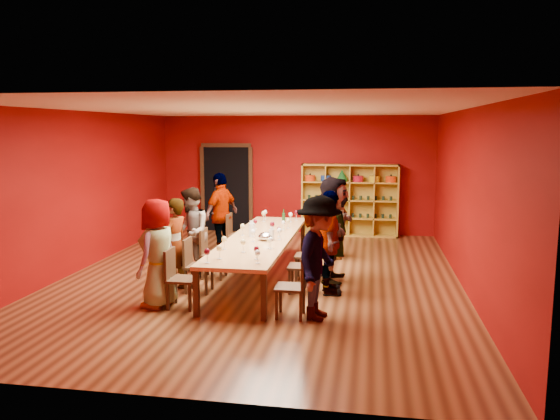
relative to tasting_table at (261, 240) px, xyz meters
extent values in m
cube|color=#4C2814|center=(0.00, 0.00, -0.71)|extent=(7.10, 9.10, 0.02)
cube|color=#710605|center=(0.00, 4.51, 0.80)|extent=(7.10, 0.02, 3.00)
cube|color=#710605|center=(0.00, -4.51, 0.80)|extent=(7.10, 0.02, 3.00)
cube|color=#710605|center=(-3.51, 0.00, 0.80)|extent=(0.02, 9.10, 3.00)
cube|color=#710605|center=(3.51, 0.00, 0.80)|extent=(0.02, 9.10, 3.00)
cube|color=white|center=(0.00, 0.00, 2.31)|extent=(7.10, 9.10, 0.02)
cube|color=tan|center=(0.00, 0.00, 0.02)|extent=(1.10, 4.50, 0.06)
cube|color=black|center=(-0.49, -2.17, -0.35)|extent=(0.08, 0.08, 0.69)
cube|color=black|center=(-0.49, 2.17, -0.35)|extent=(0.08, 0.08, 0.69)
cube|color=black|center=(0.49, -2.17, -0.35)|extent=(0.08, 0.08, 0.69)
cube|color=black|center=(0.49, 2.17, -0.35)|extent=(0.08, 0.08, 0.69)
cube|color=black|center=(-1.80, 4.44, 0.40)|extent=(1.20, 0.14, 2.20)
cube|color=black|center=(-1.80, 4.37, 1.55)|extent=(1.32, 0.06, 0.10)
cube|color=black|center=(-2.45, 4.37, 0.40)|extent=(0.10, 0.06, 2.20)
cube|color=black|center=(-1.15, 4.37, 0.40)|extent=(0.10, 0.06, 2.20)
cube|color=#B68F29|center=(0.22, 4.28, 0.20)|extent=(0.04, 0.40, 1.80)
cube|color=#B68F29|center=(2.58, 4.28, 0.20)|extent=(0.04, 0.40, 1.80)
cube|color=#B68F29|center=(1.40, 4.28, 1.08)|extent=(2.40, 0.40, 0.04)
cube|color=#B68F29|center=(1.40, 4.28, -0.68)|extent=(2.40, 0.40, 0.04)
cube|color=#B68F29|center=(1.40, 4.47, 0.20)|extent=(2.40, 0.02, 1.80)
cube|color=#B68F29|center=(1.40, 4.28, -0.25)|extent=(2.36, 0.38, 0.03)
cube|color=#B68F29|center=(1.40, 4.28, 0.20)|extent=(2.36, 0.38, 0.03)
cube|color=#B68F29|center=(1.40, 4.28, 0.65)|extent=(2.36, 0.38, 0.03)
cube|color=#B68F29|center=(0.80, 4.28, 0.20)|extent=(0.03, 0.38, 1.76)
cube|color=#B68F29|center=(1.40, 4.28, 0.20)|extent=(0.03, 0.38, 1.76)
cube|color=#B68F29|center=(2.00, 4.28, 0.20)|extent=(0.03, 0.38, 1.76)
cylinder|color=#E63F0D|center=(0.40, 4.28, 0.74)|extent=(0.26, 0.26, 0.15)
sphere|color=black|center=(0.40, 4.28, 0.84)|extent=(0.05, 0.05, 0.05)
cylinder|color=#163A97|center=(0.80, 4.28, 0.74)|extent=(0.26, 0.26, 0.15)
sphere|color=black|center=(0.80, 4.28, 0.84)|extent=(0.05, 0.05, 0.05)
cylinder|color=#196729|center=(1.20, 4.28, 0.71)|extent=(0.26, 0.26, 0.08)
cone|color=#196729|center=(1.20, 4.28, 0.86)|extent=(0.24, 0.24, 0.22)
cylinder|color=#A7132A|center=(1.60, 4.28, 0.74)|extent=(0.26, 0.26, 0.15)
sphere|color=black|center=(1.60, 4.28, 0.84)|extent=(0.05, 0.05, 0.05)
cylinder|color=yellow|center=(2.00, 4.28, 0.74)|extent=(0.26, 0.26, 0.15)
sphere|color=black|center=(2.00, 4.28, 0.84)|extent=(0.05, 0.05, 0.05)
cylinder|color=#E63F0D|center=(2.40, 4.28, 0.74)|extent=(0.26, 0.26, 0.15)
sphere|color=black|center=(2.40, 4.28, 0.84)|extent=(0.05, 0.05, 0.05)
cylinder|color=black|center=(0.38, 4.28, -0.18)|extent=(0.07, 0.07, 0.10)
cylinder|color=black|center=(0.56, 4.28, -0.18)|extent=(0.07, 0.07, 0.10)
cylinder|color=black|center=(0.75, 4.28, -0.18)|extent=(0.07, 0.07, 0.10)
cylinder|color=black|center=(0.93, 4.28, -0.18)|extent=(0.07, 0.07, 0.10)
cylinder|color=black|center=(1.12, 4.28, -0.18)|extent=(0.07, 0.07, 0.10)
cylinder|color=black|center=(1.30, 4.28, -0.18)|extent=(0.07, 0.07, 0.10)
cylinder|color=black|center=(1.49, 4.28, -0.18)|extent=(0.07, 0.07, 0.10)
cylinder|color=black|center=(1.67, 4.28, -0.18)|extent=(0.07, 0.07, 0.10)
cylinder|color=black|center=(1.86, 4.28, -0.18)|extent=(0.07, 0.07, 0.10)
cylinder|color=black|center=(2.04, 4.28, -0.18)|extent=(0.07, 0.07, 0.10)
cylinder|color=black|center=(2.23, 4.28, -0.18)|extent=(0.07, 0.07, 0.10)
cylinder|color=black|center=(2.42, 4.28, -0.18)|extent=(0.07, 0.07, 0.10)
cylinder|color=black|center=(0.38, 4.28, 0.27)|extent=(0.07, 0.07, 0.10)
cylinder|color=black|center=(0.56, 4.28, 0.27)|extent=(0.07, 0.07, 0.10)
cylinder|color=black|center=(0.75, 4.28, 0.27)|extent=(0.07, 0.07, 0.10)
cylinder|color=black|center=(0.93, 4.28, 0.27)|extent=(0.07, 0.07, 0.10)
cylinder|color=black|center=(1.12, 4.28, 0.27)|extent=(0.07, 0.07, 0.10)
cylinder|color=black|center=(1.30, 4.28, 0.27)|extent=(0.07, 0.07, 0.10)
cylinder|color=black|center=(1.49, 4.28, 0.27)|extent=(0.07, 0.07, 0.10)
cylinder|color=black|center=(1.67, 4.28, 0.27)|extent=(0.07, 0.07, 0.10)
cylinder|color=black|center=(1.86, 4.28, 0.27)|extent=(0.07, 0.07, 0.10)
cylinder|color=black|center=(2.04, 4.28, 0.27)|extent=(0.07, 0.07, 0.10)
cylinder|color=black|center=(2.23, 4.28, 0.27)|extent=(0.07, 0.07, 0.10)
cylinder|color=black|center=(2.42, 4.28, 0.27)|extent=(0.07, 0.07, 0.10)
cube|color=black|center=(-0.83, -1.80, -0.27)|extent=(0.42, 0.42, 0.04)
cube|color=black|center=(-1.02, -1.80, -0.03)|extent=(0.04, 0.40, 0.44)
cube|color=black|center=(-1.00, -1.97, -0.49)|extent=(0.04, 0.04, 0.41)
cube|color=black|center=(-0.66, -1.97, -0.49)|extent=(0.04, 0.04, 0.41)
cube|color=black|center=(-1.00, -1.63, -0.49)|extent=(0.04, 0.04, 0.41)
cube|color=black|center=(-0.66, -1.63, -0.49)|extent=(0.04, 0.04, 0.41)
imported|color=#6189C9|center=(-1.20, -1.80, 0.12)|extent=(0.58, 0.87, 1.64)
cube|color=black|center=(-0.83, -1.00, -0.27)|extent=(0.42, 0.42, 0.04)
cube|color=black|center=(-1.02, -1.00, -0.03)|extent=(0.04, 0.40, 0.44)
cube|color=black|center=(-1.00, -1.17, -0.49)|extent=(0.04, 0.04, 0.41)
cube|color=black|center=(-0.66, -1.17, -0.49)|extent=(0.04, 0.04, 0.41)
cube|color=black|center=(-1.00, -0.83, -0.49)|extent=(0.04, 0.04, 0.41)
cube|color=black|center=(-0.66, -0.83, -0.49)|extent=(0.04, 0.04, 0.41)
imported|color=white|center=(-1.24, -1.00, 0.08)|extent=(0.57, 0.67, 1.55)
cube|color=black|center=(-0.83, -0.12, -0.27)|extent=(0.42, 0.42, 0.04)
cube|color=black|center=(-1.02, -0.12, -0.03)|extent=(0.04, 0.40, 0.44)
cube|color=black|center=(-1.00, -0.29, -0.49)|extent=(0.04, 0.04, 0.41)
cube|color=black|center=(-0.66, -0.29, -0.49)|extent=(0.04, 0.04, 0.41)
cube|color=black|center=(-1.00, 0.05, -0.49)|extent=(0.04, 0.04, 0.41)
cube|color=black|center=(-0.66, 0.05, -0.49)|extent=(0.04, 0.04, 0.41)
imported|color=pink|center=(-1.25, -0.12, 0.12)|extent=(0.70, 0.90, 1.63)
cube|color=black|center=(-0.83, 1.67, -0.27)|extent=(0.42, 0.42, 0.04)
cube|color=black|center=(-1.02, 1.67, -0.03)|extent=(0.04, 0.40, 0.44)
cube|color=black|center=(-1.00, 1.50, -0.49)|extent=(0.04, 0.04, 0.41)
cube|color=black|center=(-0.66, 1.50, -0.49)|extent=(0.04, 0.04, 0.41)
cube|color=black|center=(-1.00, 1.84, -0.49)|extent=(0.04, 0.04, 0.41)
cube|color=black|center=(-0.66, 1.84, -0.49)|extent=(0.04, 0.04, 0.41)
imported|color=#15193B|center=(-1.19, 1.67, 0.18)|extent=(0.82, 1.13, 1.76)
cube|color=black|center=(0.83, -1.94, -0.27)|extent=(0.42, 0.42, 0.04)
cube|color=black|center=(1.02, -1.94, -0.03)|extent=(0.04, 0.40, 0.44)
cube|color=black|center=(0.66, -2.11, -0.49)|extent=(0.04, 0.04, 0.41)
cube|color=black|center=(1.00, -2.11, -0.49)|extent=(0.04, 0.04, 0.41)
cube|color=black|center=(0.66, -1.77, -0.49)|extent=(0.04, 0.04, 0.41)
cube|color=black|center=(1.00, -1.77, -0.49)|extent=(0.04, 0.04, 0.41)
imported|color=#608BC5|center=(1.23, -1.94, 0.18)|extent=(0.66, 1.20, 1.75)
cube|color=black|center=(0.83, -0.74, -0.27)|extent=(0.42, 0.42, 0.04)
cube|color=black|center=(1.02, -0.74, -0.03)|extent=(0.04, 0.40, 0.44)
cube|color=black|center=(0.66, -0.91, -0.49)|extent=(0.04, 0.04, 0.41)
cube|color=black|center=(1.00, -0.91, -0.49)|extent=(0.04, 0.04, 0.41)
cube|color=black|center=(0.66, -0.57, -0.49)|extent=(0.04, 0.04, 0.41)
cube|color=black|center=(1.00, -0.57, -0.49)|extent=(0.04, 0.04, 0.41)
imported|color=#5F8BC4|center=(1.28, -0.74, 0.15)|extent=(0.58, 1.04, 1.69)
cube|color=black|center=(0.83, 0.05, -0.27)|extent=(0.42, 0.42, 0.04)
cube|color=black|center=(1.02, 0.05, -0.03)|extent=(0.04, 0.40, 0.44)
cube|color=black|center=(0.66, -0.12, -0.49)|extent=(0.04, 0.04, 0.41)
cube|color=black|center=(1.00, -0.12, -0.49)|extent=(0.04, 0.04, 0.41)
cube|color=black|center=(0.66, 0.22, -0.49)|extent=(0.04, 0.04, 0.41)
cube|color=black|center=(1.00, 0.22, -0.49)|extent=(0.04, 0.04, 0.41)
imported|color=#5F93C3|center=(1.29, 0.05, 0.23)|extent=(0.55, 1.73, 1.85)
cube|color=black|center=(0.83, 1.80, -0.27)|extent=(0.42, 0.42, 0.04)
cube|color=black|center=(1.02, 1.80, -0.03)|extent=(0.04, 0.40, 0.44)
cube|color=black|center=(0.66, 1.63, -0.49)|extent=(0.04, 0.04, 0.41)
cube|color=black|center=(1.00, 1.63, -0.49)|extent=(0.04, 0.04, 0.41)
cube|color=black|center=(0.66, 1.97, -0.49)|extent=(0.04, 0.04, 0.41)
cube|color=black|center=(1.00, 1.97, -0.49)|extent=(0.04, 0.04, 0.41)
imported|color=#151739|center=(1.28, 1.80, 0.11)|extent=(0.47, 0.62, 1.62)
cylinder|color=white|center=(-0.37, -2.00, 0.06)|extent=(0.07, 0.07, 0.01)
cylinder|color=white|center=(-0.37, -2.00, 0.12)|extent=(0.01, 0.01, 0.12)
ellipsoid|color=#4B0813|center=(-0.37, -2.00, 0.22)|extent=(0.09, 0.09, 0.10)
cylinder|color=white|center=(-0.35, 0.10, 0.06)|extent=(0.07, 0.07, 0.01)
cylinder|color=white|center=(-0.35, 0.10, 0.12)|extent=(0.01, 0.01, 0.12)
ellipsoid|color=#D6CB86|center=(-0.35, 0.10, 0.22)|extent=(0.09, 0.09, 0.10)
cylinder|color=white|center=(0.35, -1.91, 0.06)|extent=(0.07, 0.07, 0.01)
cylinder|color=white|center=(0.35, -1.91, 0.12)|extent=(0.01, 0.01, 0.11)
ellipsoid|color=white|center=(0.35, -1.91, 0.21)|extent=(0.08, 0.08, 0.09)
cylinder|color=white|center=(0.29, 0.76, 0.05)|extent=(0.06, 0.06, 0.01)
cylinder|color=white|center=(0.29, 0.76, 0.11)|extent=(0.01, 0.01, 0.10)
ellipsoid|color=white|center=(0.29, 0.76, 0.19)|extent=(0.07, 0.07, 0.08)
cylinder|color=white|center=(0.32, 0.07, 0.05)|extent=(0.06, 0.06, 0.01)
cylinder|color=white|center=(0.32, 0.07, 0.11)|extent=(0.01, 0.01, 0.10)
ellipsoid|color=#4B0813|center=(0.32, 0.07, 0.19)|extent=(0.07, 0.07, 0.09)
cylinder|color=white|center=(0.35, -0.92, 0.06)|extent=(0.06, 0.06, 0.01)
cylinder|color=white|center=(0.35, -0.92, 0.11)|extent=(0.01, 0.01, 0.11)
ellipsoid|color=white|center=(0.35, -0.92, 0.20)|extent=(0.08, 0.08, 0.09)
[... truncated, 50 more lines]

